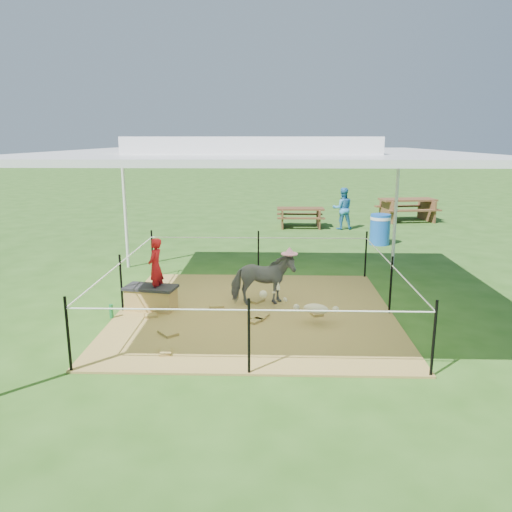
{
  "coord_description": "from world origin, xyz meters",
  "views": [
    {
      "loc": [
        0.26,
        -7.97,
        2.88
      ],
      "look_at": [
        0.0,
        0.6,
        0.85
      ],
      "focal_mm": 35.0,
      "sensor_mm": 36.0,
      "label": 1
    }
  ],
  "objects_px": {
    "pony": "(263,280)",
    "foal": "(316,307)",
    "trash_barrel": "(380,229)",
    "woman": "(155,261)",
    "picnic_table_near": "(300,217)",
    "straw_bale": "(151,299)",
    "green_bottle": "(111,311)",
    "picnic_table_far": "(407,210)",
    "distant_person": "(343,209)"
  },
  "relations": [
    {
      "from": "woman",
      "to": "foal",
      "type": "distance_m",
      "value": 2.78
    },
    {
      "from": "straw_bale",
      "to": "distant_person",
      "type": "height_order",
      "value": "distant_person"
    },
    {
      "from": "trash_barrel",
      "to": "green_bottle",
      "type": "bearing_deg",
      "value": -132.68
    },
    {
      "from": "pony",
      "to": "foal",
      "type": "xyz_separation_m",
      "value": [
        0.85,
        -0.89,
        -0.18
      ]
    },
    {
      "from": "straw_bale",
      "to": "trash_barrel",
      "type": "distance_m",
      "value": 7.56
    },
    {
      "from": "foal",
      "to": "distant_person",
      "type": "height_order",
      "value": "distant_person"
    },
    {
      "from": "woman",
      "to": "distant_person",
      "type": "relative_size",
      "value": 0.73
    },
    {
      "from": "green_bottle",
      "to": "pony",
      "type": "xyz_separation_m",
      "value": [
        2.45,
        0.73,
        0.34
      ]
    },
    {
      "from": "woman",
      "to": "green_bottle",
      "type": "height_order",
      "value": "woman"
    },
    {
      "from": "pony",
      "to": "trash_barrel",
      "type": "height_order",
      "value": "pony"
    },
    {
      "from": "green_bottle",
      "to": "pony",
      "type": "relative_size",
      "value": 0.21
    },
    {
      "from": "pony",
      "to": "trash_barrel",
      "type": "distance_m",
      "value": 6.2
    },
    {
      "from": "foal",
      "to": "picnic_table_far",
      "type": "distance_m",
      "value": 11.12
    },
    {
      "from": "green_bottle",
      "to": "trash_barrel",
      "type": "distance_m",
      "value": 8.26
    },
    {
      "from": "foal",
      "to": "picnic_table_far",
      "type": "height_order",
      "value": "picnic_table_far"
    },
    {
      "from": "straw_bale",
      "to": "picnic_table_near",
      "type": "relative_size",
      "value": 0.53
    },
    {
      "from": "green_bottle",
      "to": "picnic_table_far",
      "type": "bearing_deg",
      "value": 53.9
    },
    {
      "from": "picnic_table_far",
      "to": "straw_bale",
      "type": "bearing_deg",
      "value": -134.31
    },
    {
      "from": "woman",
      "to": "picnic_table_near",
      "type": "height_order",
      "value": "woman"
    },
    {
      "from": "pony",
      "to": "straw_bale",
      "type": "bearing_deg",
      "value": 89.02
    },
    {
      "from": "straw_bale",
      "to": "woman",
      "type": "distance_m",
      "value": 0.67
    },
    {
      "from": "woman",
      "to": "pony",
      "type": "distance_m",
      "value": 1.86
    },
    {
      "from": "pony",
      "to": "trash_barrel",
      "type": "relative_size",
      "value": 1.28
    },
    {
      "from": "woman",
      "to": "picnic_table_near",
      "type": "distance_m",
      "value": 8.85
    },
    {
      "from": "straw_bale",
      "to": "green_bottle",
      "type": "bearing_deg",
      "value": -140.71
    },
    {
      "from": "picnic_table_near",
      "to": "distant_person",
      "type": "relative_size",
      "value": 1.14
    },
    {
      "from": "trash_barrel",
      "to": "picnic_table_far",
      "type": "bearing_deg",
      "value": 66.1
    },
    {
      "from": "trash_barrel",
      "to": "straw_bale",
      "type": "bearing_deg",
      "value": -131.92
    },
    {
      "from": "foal",
      "to": "picnic_table_far",
      "type": "xyz_separation_m",
      "value": [
        4.11,
        10.33,
        0.09
      ]
    },
    {
      "from": "woman",
      "to": "green_bottle",
      "type": "relative_size",
      "value": 4.32
    },
    {
      "from": "picnic_table_near",
      "to": "foal",
      "type": "bearing_deg",
      "value": -91.36
    },
    {
      "from": "straw_bale",
      "to": "woman",
      "type": "height_order",
      "value": "woman"
    },
    {
      "from": "straw_bale",
      "to": "green_bottle",
      "type": "xyz_separation_m",
      "value": [
        -0.55,
        -0.45,
        -0.07
      ]
    },
    {
      "from": "green_bottle",
      "to": "distant_person",
      "type": "relative_size",
      "value": 0.17
    },
    {
      "from": "foal",
      "to": "picnic_table_far",
      "type": "relative_size",
      "value": 0.52
    },
    {
      "from": "distant_person",
      "to": "pony",
      "type": "bearing_deg",
      "value": 69.17
    },
    {
      "from": "straw_bale",
      "to": "trash_barrel",
      "type": "xyz_separation_m",
      "value": [
        5.05,
        5.62,
        0.21
      ]
    },
    {
      "from": "pony",
      "to": "picnic_table_near",
      "type": "height_order",
      "value": "pony"
    },
    {
      "from": "foal",
      "to": "trash_barrel",
      "type": "distance_m",
      "value": 6.64
    },
    {
      "from": "picnic_table_near",
      "to": "distant_person",
      "type": "bearing_deg",
      "value": -14.47
    },
    {
      "from": "picnic_table_far",
      "to": "picnic_table_near",
      "type": "bearing_deg",
      "value": -169.48
    },
    {
      "from": "foal",
      "to": "green_bottle",
      "type": "bearing_deg",
      "value": -163.03
    },
    {
      "from": "trash_barrel",
      "to": "picnic_table_near",
      "type": "distance_m",
      "value": 3.4
    },
    {
      "from": "pony",
      "to": "foal",
      "type": "distance_m",
      "value": 1.25
    },
    {
      "from": "picnic_table_near",
      "to": "straw_bale",
      "type": "bearing_deg",
      "value": -109.55
    },
    {
      "from": "woman",
      "to": "pony",
      "type": "xyz_separation_m",
      "value": [
        1.8,
        0.28,
        -0.39
      ]
    },
    {
      "from": "woman",
      "to": "picnic_table_far",
      "type": "bearing_deg",
      "value": 155.5
    },
    {
      "from": "green_bottle",
      "to": "picnic_table_near",
      "type": "distance_m",
      "value": 9.49
    },
    {
      "from": "woman",
      "to": "distant_person",
      "type": "distance_m",
      "value": 9.05
    },
    {
      "from": "foal",
      "to": "distant_person",
      "type": "distance_m",
      "value": 8.76
    }
  ]
}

